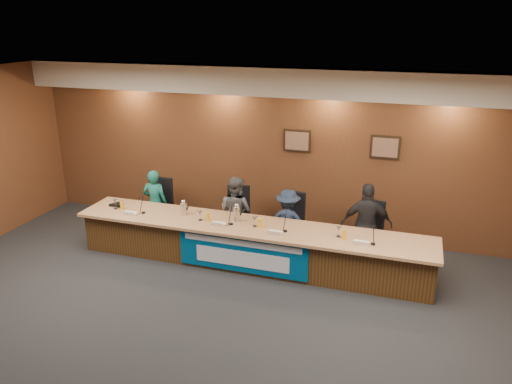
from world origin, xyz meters
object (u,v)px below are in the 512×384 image
panelist_a (155,203)px  office_chair_d (366,236)px  banner (242,254)px  office_chair_c (289,226)px  panelist_b (236,212)px  office_chair_b (238,220)px  carafe_mid (237,214)px  speakerphone (118,205)px  panelist_c (288,222)px  carafe_left (184,209)px  dais_body (250,245)px  office_chair_a (158,209)px  panelist_d (367,225)px

panelist_a → office_chair_d: 4.01m
banner → office_chair_c: bearing=66.6°
panelist_b → office_chair_c: bearing=-156.8°
office_chair_b → carafe_mid: bearing=-84.0°
office_chair_c → speakerphone: size_ratio=1.50×
panelist_b → office_chair_d: (2.35, 0.10, -0.19)m
office_chair_d → panelist_a: bearing=-161.4°
panelist_a → panelist_c: 2.63m
carafe_left → carafe_mid: size_ratio=0.83×
panelist_b → dais_body: bearing=145.5°
carafe_left → speakerphone: bearing=179.3°
panelist_c → office_chair_c: bearing=-92.9°
panelist_b → speakerphone: size_ratio=4.19×
panelist_c → office_chair_c: (0.00, 0.10, -0.12)m
panelist_a → speakerphone: panelist_a is taller
dais_body → panelist_b: panelist_b is taller
dais_body → office_chair_b: (-0.49, 0.72, 0.13)m
office_chair_b → panelist_b: bearing=-103.4°
panelist_a → office_chair_a: size_ratio=2.73×
carafe_mid → speakerphone: bearing=179.9°
panelist_b → panelist_d: (2.35, 0.00, 0.06)m
office_chair_d → carafe_mid: size_ratio=1.84×
banner → office_chair_d: (1.86, 1.14, 0.10)m
office_chair_b → office_chair_d: same height
office_chair_a → panelist_c: bearing=0.5°
office_chair_c → office_chair_d: (1.37, 0.00, 0.00)m
office_chair_c → panelist_c: bearing=-81.4°
panelist_d → carafe_left: panelist_d is taller
office_chair_a → carafe_mid: carafe_mid is taller
dais_body → office_chair_c: size_ratio=12.50×
office_chair_a → office_chair_d: 4.00m
panelist_c → panelist_b: bearing=-2.9°
panelist_d → panelist_a: bearing=-9.6°
carafe_left → panelist_b: bearing=38.7°
panelist_c → carafe_mid: 0.98m
panelist_b → carafe_mid: (0.24, -0.58, 0.21)m
panelist_c → banner: bearing=61.7°
panelist_b → carafe_mid: bearing=129.9°
office_chair_d → carafe_mid: 2.25m
dais_body → office_chair_d: (1.86, 0.72, 0.13)m
panelist_a → speakerphone: bearing=47.2°
office_chair_d → speakerphone: (-4.44, -0.68, 0.30)m
panelist_b → carafe_mid: 0.67m
dais_body → panelist_b: 0.85m
dais_body → panelist_c: bearing=51.6°
panelist_d → banner: bearing=19.6°
banner → panelist_b: panelist_b is taller
banner → office_chair_a: (-2.14, 1.14, 0.10)m
banner → office_chair_b: size_ratio=4.58×
carafe_mid → speakerphone: size_ratio=0.82×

